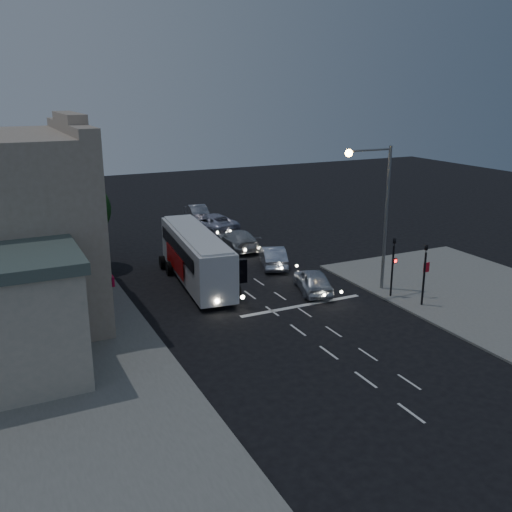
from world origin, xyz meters
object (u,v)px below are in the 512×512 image
regulatory_sign (425,274)px  tour_bus (196,255)px  car_sedan_c (211,223)px  car_sedan_b (238,239)px  car_sedan_a (273,256)px  traffic_signal_main (393,260)px  car_suv (313,280)px  streetlight (378,202)px  traffic_signal_side (425,267)px  street_tree (81,207)px  car_extra (196,212)px

regulatory_sign → tour_bus: bearing=141.8°
tour_bus → car_sedan_c: 14.07m
car_sedan_b → car_sedan_c: bearing=-88.2°
car_sedan_a → traffic_signal_main: (3.56, -8.88, 1.67)m
tour_bus → car_sedan_b: 8.70m
car_sedan_a → car_sedan_b: size_ratio=0.86×
tour_bus → car_suv: 7.84m
car_suv → streetlight: streetlight is taller
car_sedan_a → traffic_signal_side: (4.26, -10.86, 1.67)m
car_sedan_b → street_tree: street_tree is taller
car_sedan_c → traffic_signal_side: bearing=87.9°
traffic_signal_main → regulatory_sign: traffic_signal_main is taller
streetlight → car_extra: bearing=97.0°
tour_bus → regulatory_sign: bearing=-32.1°
car_sedan_a → car_sedan_c: bearing=-69.4°
car_sedan_b → street_tree: (-11.93, -0.08, 3.73)m
tour_bus → car_sedan_a: (6.18, 0.90, -1.11)m
car_sedan_a → street_tree: bearing=-3.9°
car_sedan_b → regulatory_sign: bearing=113.2°
car_suv → traffic_signal_main: traffic_signal_main is taller
car_extra → traffic_signal_side: bearing=105.8°
streetlight → car_sedan_b: bearing=105.7°
tour_bus → car_suv: size_ratio=2.58×
car_sedan_b → traffic_signal_main: 14.93m
traffic_signal_main → streetlight: streetlight is taller
car_extra → traffic_signal_side: 28.02m
traffic_signal_main → regulatory_sign: size_ratio=1.86×
tour_bus → car_sedan_c: tour_bus is taller
car_suv → car_sedan_a: 5.87m
car_extra → street_tree: (-12.55, -11.47, 3.72)m
traffic_signal_side → streetlight: streetlight is taller
car_extra → street_tree: street_tree is taller
car_sedan_b → streetlight: size_ratio=0.59×
regulatory_sign → streetlight: bearing=128.7°
traffic_signal_side → car_sedan_c: bearing=101.1°
regulatory_sign → street_tree: bearing=138.9°
car_suv → regulatory_sign: (5.48, -4.04, 0.84)m
car_sedan_b → street_tree: 12.50m
car_sedan_b → traffic_signal_side: bearing=108.9°
car_sedan_c → car_extra: 5.07m
regulatory_sign → traffic_signal_side: bearing=-136.1°
traffic_signal_side → car_suv: bearing=131.9°
tour_bus → car_extra: tour_bus is taller
car_sedan_c → regulatory_sign: size_ratio=2.67×
car_sedan_c → traffic_signal_main: traffic_signal_main is taller
car_sedan_a → streetlight: 9.56m
tour_bus → car_extra: size_ratio=2.41×
tour_bus → car_sedan_b: size_ratio=2.16×
car_sedan_b → tour_bus: bearing=50.4°
traffic_signal_side → regulatory_sign: traffic_signal_side is taller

